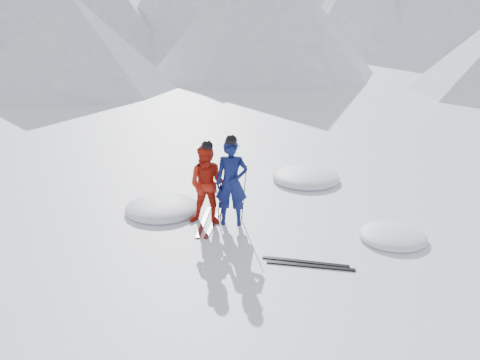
# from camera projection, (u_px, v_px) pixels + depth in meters

# --- Properties ---
(ground) EXTENTS (160.00, 160.00, 0.00)m
(ground) POSITION_uv_depth(u_px,v_px,m) (323.00, 240.00, 10.85)
(ground) COLOR white
(ground) RESTS_ON ground
(skier_blue) EXTENTS (0.76, 0.53, 1.99)m
(skier_blue) POSITION_uv_depth(u_px,v_px,m) (232.00, 183.00, 11.33)
(skier_blue) COLOR #0C154C
(skier_blue) RESTS_ON ground
(skier_red) EXTENTS (0.91, 0.71, 1.85)m
(skier_red) POSITION_uv_depth(u_px,v_px,m) (208.00, 185.00, 11.39)
(skier_red) COLOR #AC1B0D
(skier_red) RESTS_ON ground
(pole_blue_left) EXTENTS (0.13, 0.09, 1.32)m
(pole_blue_left) POSITION_uv_depth(u_px,v_px,m) (220.00, 194.00, 11.62)
(pole_blue_left) COLOR black
(pole_blue_left) RESTS_ON ground
(pole_blue_right) EXTENTS (0.13, 0.08, 1.32)m
(pole_blue_right) POSITION_uv_depth(u_px,v_px,m) (244.00, 193.00, 11.64)
(pole_blue_right) COLOR black
(pole_blue_right) RESTS_ON ground
(pole_red_left) EXTENTS (0.12, 0.10, 1.23)m
(pole_red_left) POSITION_uv_depth(u_px,v_px,m) (198.00, 193.00, 11.76)
(pole_red_left) COLOR black
(pole_red_left) RESTS_ON ground
(pole_red_right) EXTENTS (0.12, 0.09, 1.23)m
(pole_red_right) POSITION_uv_depth(u_px,v_px,m) (222.00, 196.00, 11.59)
(pole_red_right) COLOR black
(pole_red_right) RESTS_ON ground
(ski_worn_left) EXTENTS (0.17, 1.70, 0.03)m
(ski_worn_left) POSITION_uv_depth(u_px,v_px,m) (204.00, 222.00, 11.71)
(ski_worn_left) COLOR black
(ski_worn_left) RESTS_ON ground
(ski_worn_right) EXTENTS (0.13, 1.70, 0.03)m
(ski_worn_right) POSITION_uv_depth(u_px,v_px,m) (214.00, 222.00, 11.68)
(ski_worn_right) COLOR black
(ski_worn_right) RESTS_ON ground
(ski_loose_a) EXTENTS (1.70, 0.24, 0.03)m
(ski_loose_a) POSITION_uv_depth(u_px,v_px,m) (305.00, 262.00, 9.92)
(ski_loose_a) COLOR black
(ski_loose_a) RESTS_ON ground
(ski_loose_b) EXTENTS (1.70, 0.18, 0.03)m
(ski_loose_b) POSITION_uv_depth(u_px,v_px,m) (310.00, 266.00, 9.77)
(ski_loose_b) COLOR black
(ski_loose_b) RESTS_ON ground
(snow_lumps) EXTENTS (6.96, 5.20, 0.42)m
(snow_lumps) POSITION_uv_depth(u_px,v_px,m) (269.00, 201.00, 12.98)
(snow_lumps) COLOR white
(snow_lumps) RESTS_ON ground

